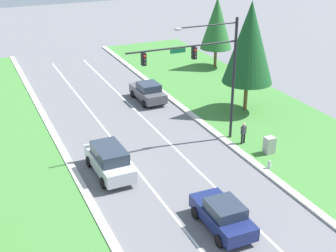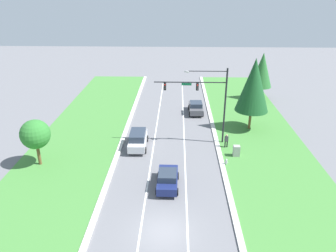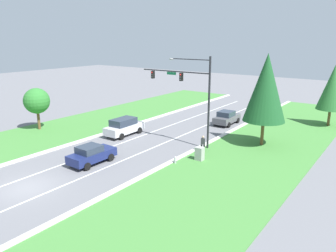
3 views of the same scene
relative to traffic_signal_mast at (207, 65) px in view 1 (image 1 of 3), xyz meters
name	(u,v)px [view 1 (image 1 of 3)]	position (x,y,z in m)	size (l,w,h in m)	color
traffic_signal_mast	(207,65)	(0.00, 0.00, 0.00)	(8.12, 0.41, 8.98)	black
silver_suv	(109,160)	(-7.69, -1.46, -4.92)	(2.16, 4.91, 1.94)	silver
navy_sedan	(223,215)	(-4.04, -9.43, -5.09)	(2.07, 4.31, 1.65)	navy
graphite_sedan	(148,92)	(-0.52, 9.68, -5.06)	(2.15, 4.45, 1.73)	#4C4C51
utility_cabinet	(269,146)	(3.26, -3.37, -5.29)	(0.70, 0.60, 1.28)	#9E9E99
pedestrian	(243,133)	(2.43, -1.34, -4.99)	(0.43, 0.32, 1.69)	black
fire_hydrant	(269,165)	(1.94, -5.25, -5.59)	(0.34, 0.20, 0.70)	#B7B7BC
conifer_near_right_tree	(217,23)	(10.13, 16.28, -1.08)	(3.41, 3.41, 7.59)	brown
conifer_far_right_tree	(250,43)	(6.15, 4.15, -0.02)	(4.16, 4.16, 9.24)	brown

